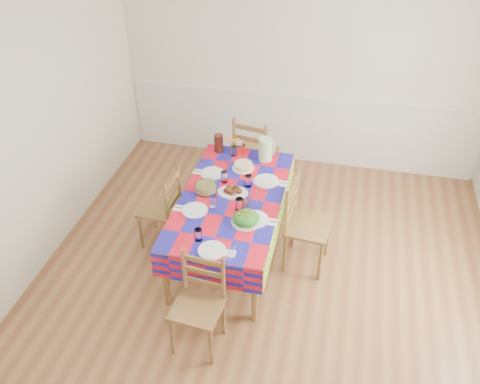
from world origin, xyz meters
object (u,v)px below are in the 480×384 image
chair_far (254,154)px  meat_platter (233,191)px  green_pitcher (265,149)px  dining_table (232,203)px  chair_right (304,225)px  chair_near (199,304)px  tea_pitcher (219,143)px  chair_left (163,209)px

chair_far → meat_platter: bearing=100.8°
green_pitcher → chair_far: 0.57m
meat_platter → chair_far: chair_far is taller
dining_table → green_pitcher: size_ratio=7.33×
chair_far → chair_right: bearing=133.2°
green_pitcher → chair_near: (-0.19, -1.90, -0.39)m
tea_pitcher → meat_platter: bearing=-65.4°
green_pitcher → meat_platter: bearing=-106.2°
chair_near → dining_table: bearing=95.5°
meat_platter → chair_near: bearing=-89.7°
chair_far → chair_left: size_ratio=1.14×
tea_pitcher → green_pitcher: bearing=-5.9°
chair_left → tea_pitcher: bearing=156.9°
dining_table → meat_platter: 0.12m
chair_right → tea_pitcher: bearing=59.1°
chair_right → meat_platter: bearing=91.0°
dining_table → tea_pitcher: (-0.34, 0.80, 0.18)m
tea_pitcher → chair_left: bearing=-116.1°
chair_far → tea_pitcher: bearing=57.4°
dining_table → chair_right: bearing=0.4°
meat_platter → chair_left: 0.79m
meat_platter → chair_near: size_ratio=0.34×
tea_pitcher → chair_near: tea_pitcher is taller
meat_platter → chair_far: (-0.01, 1.09, -0.24)m
dining_table → chair_left: chair_left is taller
chair_near → chair_far: bearing=95.6°
green_pitcher → chair_right: (0.53, -0.74, -0.35)m
tea_pitcher → chair_far: bearing=46.8°
green_pitcher → chair_right: chair_right is taller
chair_near → green_pitcher: bearing=89.6°
chair_far → dining_table: bearing=101.0°
tea_pitcher → chair_left: 0.97m
meat_platter → chair_right: size_ratio=0.31×
meat_platter → green_pitcher: 0.72m
tea_pitcher → chair_left: tea_pitcher is taller
chair_left → chair_right: bearing=93.3°
dining_table → meat_platter: bearing=92.3°
chair_far → chair_left: 1.37m
meat_platter → chair_right: 0.78m
chair_right → chair_far: bearing=38.4°
green_pitcher → tea_pitcher: size_ratio=1.26×
chair_left → chair_right: (1.46, 0.01, 0.05)m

